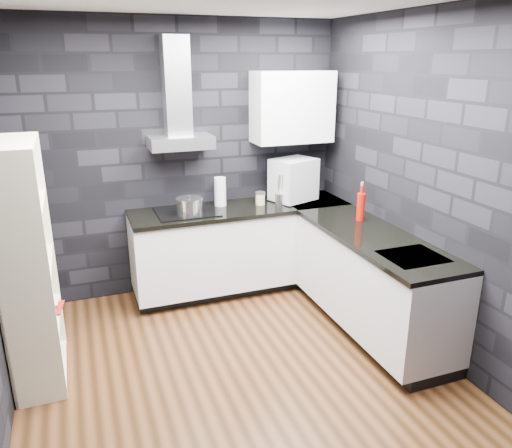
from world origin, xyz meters
TOP-DOWN VIEW (x-y plane):
  - ground at (0.00, 0.00)m, footprint 3.20×3.20m
  - wall_back at (0.00, 1.62)m, footprint 3.20×0.05m
  - wall_front at (0.00, -1.62)m, footprint 3.20×0.05m
  - wall_right at (1.62, 0.00)m, footprint 0.05×3.20m
  - toekick_back at (0.50, 1.34)m, footprint 2.18×0.50m
  - toekick_right at (1.34, 0.10)m, footprint 0.50×1.78m
  - counter_back_cab at (0.50, 1.30)m, footprint 2.20×0.60m
  - counter_right_cab at (1.30, 0.10)m, footprint 0.60×1.80m
  - counter_back_top at (0.50, 1.29)m, footprint 2.20×0.62m
  - counter_right_top at (1.29, 0.10)m, footprint 0.62×1.80m
  - counter_corner_top at (1.30, 1.30)m, footprint 0.62×0.62m
  - hood_body at (-0.05, 1.43)m, footprint 0.60×0.34m
  - hood_chimney at (-0.05, 1.50)m, footprint 0.24×0.20m
  - upper_cabinet at (1.10, 1.43)m, footprint 0.80×0.35m
  - cooktop at (-0.05, 1.30)m, footprint 0.58×0.50m
  - sink_rim at (1.30, -0.40)m, footprint 0.44×0.40m
  - pot at (-0.04, 1.20)m, footprint 0.29×0.29m
  - glass_vase at (0.32, 1.41)m, footprint 0.15×0.15m
  - storage_jar at (0.71, 1.31)m, footprint 0.12×0.12m
  - utensil_crock at (0.89, 1.21)m, footprint 0.11×0.11m
  - appliance_garage at (1.09, 1.33)m, footprint 0.51×0.46m
  - red_bottle at (1.39, 0.50)m, footprint 0.10×0.10m
  - bookshelf at (-1.42, 0.41)m, footprint 0.53×0.86m
  - fruit_bowl at (-1.42, 0.30)m, footprint 0.28×0.28m
  - book_red at (-1.40, 0.56)m, footprint 0.18×0.05m
  - book_second at (-1.41, 0.63)m, footprint 0.15×0.03m

SIDE VIEW (x-z plane):
  - ground at x=0.00m, z-range 0.00..0.00m
  - toekick_back at x=0.50m, z-range 0.00..0.10m
  - toekick_right at x=1.34m, z-range 0.00..0.10m
  - counter_back_cab at x=0.50m, z-range 0.10..0.86m
  - counter_right_cab at x=1.30m, z-range 0.10..0.86m
  - book_red at x=-1.40m, z-range 0.45..0.69m
  - book_second at x=-1.41m, z-range 0.49..0.70m
  - counter_back_top at x=0.50m, z-range 0.86..0.90m
  - counter_right_top at x=1.29m, z-range 0.86..0.90m
  - counter_corner_top at x=1.30m, z-range 0.86..0.90m
  - sink_rim at x=1.30m, z-range 0.89..0.90m
  - bookshelf at x=-1.42m, z-range 0.00..1.80m
  - cooktop at x=-0.05m, z-range 0.90..0.91m
  - fruit_bowl at x=-1.42m, z-range 0.91..0.96m
  - storage_jar at x=0.71m, z-range 0.90..1.01m
  - utensil_crock at x=0.89m, z-range 0.90..1.02m
  - pot at x=-0.04m, z-range 0.91..1.05m
  - red_bottle at x=1.39m, z-range 0.90..1.15m
  - glass_vase at x=0.32m, z-range 0.90..1.19m
  - appliance_garage at x=1.09m, z-range 0.91..1.34m
  - wall_back at x=0.00m, z-range 0.00..2.70m
  - wall_front at x=0.00m, z-range 0.00..2.70m
  - wall_right at x=1.62m, z-range 0.00..2.70m
  - hood_body at x=-0.05m, z-range 1.50..1.62m
  - upper_cabinet at x=1.10m, z-range 1.50..2.20m
  - hood_chimney at x=-0.05m, z-range 1.62..2.52m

